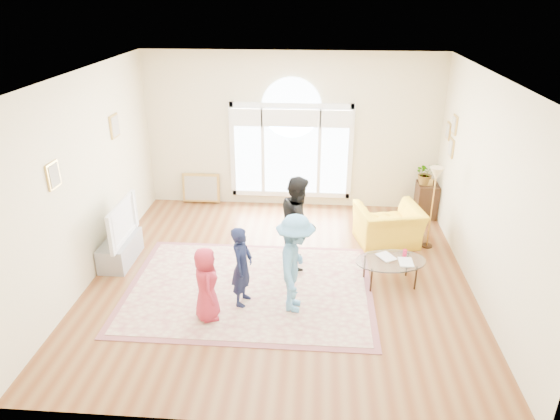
# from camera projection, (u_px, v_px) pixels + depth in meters

# --- Properties ---
(ground) EXTENTS (6.00, 6.00, 0.00)m
(ground) POSITION_uv_depth(u_px,v_px,m) (280.00, 277.00, 8.10)
(ground) COLOR brown
(ground) RESTS_ON ground
(room_shell) EXTENTS (6.00, 6.00, 6.00)m
(room_shell) POSITION_uv_depth(u_px,v_px,m) (291.00, 135.00, 10.03)
(room_shell) COLOR beige
(room_shell) RESTS_ON ground
(area_rug) EXTENTS (3.60, 2.60, 0.02)m
(area_rug) POSITION_uv_depth(u_px,v_px,m) (249.00, 288.00, 7.78)
(area_rug) COLOR #C1B692
(area_rug) RESTS_ON ground
(rug_border) EXTENTS (3.80, 2.80, 0.01)m
(rug_border) POSITION_uv_depth(u_px,v_px,m) (249.00, 288.00, 7.78)
(rug_border) COLOR #854A4F
(rug_border) RESTS_ON ground
(tv_console) EXTENTS (0.45, 1.00, 0.42)m
(tv_console) POSITION_uv_depth(u_px,v_px,m) (120.00, 250.00, 8.48)
(tv_console) COLOR gray
(tv_console) RESTS_ON ground
(television) EXTENTS (0.18, 1.18, 0.68)m
(television) POSITION_uv_depth(u_px,v_px,m) (116.00, 221.00, 8.25)
(television) COLOR black
(television) RESTS_ON tv_console
(coffee_table) EXTENTS (1.22, 0.90, 0.54)m
(coffee_table) POSITION_uv_depth(u_px,v_px,m) (391.00, 261.00, 7.76)
(coffee_table) COLOR silver
(coffee_table) RESTS_ON ground
(armchair) EXTENTS (1.29, 1.18, 0.72)m
(armchair) POSITION_uv_depth(u_px,v_px,m) (388.00, 226.00, 9.01)
(armchair) COLOR yellow
(armchair) RESTS_ON ground
(side_cabinet) EXTENTS (0.40, 0.50, 0.70)m
(side_cabinet) POSITION_uv_depth(u_px,v_px,m) (426.00, 200.00, 10.12)
(side_cabinet) COLOR black
(side_cabinet) RESTS_ON ground
(floor_lamp) EXTENTS (0.29, 0.29, 1.51)m
(floor_lamp) POSITION_uv_depth(u_px,v_px,m) (436.00, 180.00, 8.53)
(floor_lamp) COLOR black
(floor_lamp) RESTS_ON ground
(plant_pedestal) EXTENTS (0.20, 0.20, 0.70)m
(plant_pedestal) POSITION_uv_depth(u_px,v_px,m) (422.00, 200.00, 10.10)
(plant_pedestal) COLOR white
(plant_pedestal) RESTS_ON ground
(potted_plant) EXTENTS (0.49, 0.45, 0.47)m
(potted_plant) POSITION_uv_depth(u_px,v_px,m) (426.00, 173.00, 9.86)
(potted_plant) COLOR #33722D
(potted_plant) RESTS_ON plant_pedestal
(leaning_picture) EXTENTS (0.80, 0.14, 0.62)m
(leaning_picture) POSITION_uv_depth(u_px,v_px,m) (202.00, 203.00, 10.87)
(leaning_picture) COLOR tan
(leaning_picture) RESTS_ON ground
(child_red) EXTENTS (0.49, 0.61, 1.09)m
(child_red) POSITION_uv_depth(u_px,v_px,m) (206.00, 284.00, 6.86)
(child_red) COLOR #A12335
(child_red) RESTS_ON area_rug
(child_navy) EXTENTS (0.38, 0.50, 1.22)m
(child_navy) POSITION_uv_depth(u_px,v_px,m) (242.00, 266.00, 7.17)
(child_navy) COLOR #121836
(child_navy) RESTS_ON area_rug
(child_black) EXTENTS (0.62, 0.78, 1.55)m
(child_black) POSITION_uv_depth(u_px,v_px,m) (298.00, 221.00, 8.17)
(child_black) COLOR black
(child_black) RESTS_ON area_rug
(child_blue) EXTENTS (0.60, 0.98, 1.47)m
(child_blue) POSITION_uv_depth(u_px,v_px,m) (295.00, 264.00, 6.99)
(child_blue) COLOR #4F8CBF
(child_blue) RESTS_ON area_rug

